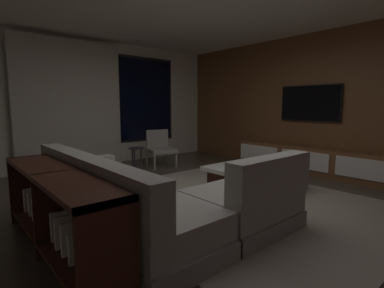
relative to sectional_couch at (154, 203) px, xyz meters
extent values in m
plane|color=#473D33|center=(0.94, 0.10, -0.29)|extent=(9.20, 9.20, 0.00)
cube|color=silver|center=(0.94, 3.76, 1.06)|extent=(6.60, 0.12, 2.70)
cube|color=black|center=(2.24, 3.69, 1.16)|extent=(1.52, 0.02, 2.02)
cube|color=black|center=(2.24, 3.68, 1.16)|extent=(1.40, 0.03, 1.90)
cube|color=beige|center=(0.39, 3.58, 1.01)|extent=(2.10, 0.12, 2.60)
cube|color=brown|center=(4.00, 0.10, 1.06)|extent=(0.12, 7.80, 2.70)
cube|color=gray|center=(1.29, 0.00, -0.28)|extent=(3.20, 3.80, 0.01)
cube|color=gray|center=(-0.24, 0.23, -0.20)|extent=(0.90, 2.50, 0.18)
cube|color=#9E9991|center=(-0.24, 0.23, 0.01)|extent=(0.86, 2.42, 0.24)
cube|color=#9E9991|center=(-0.59, 0.23, 0.33)|extent=(0.20, 2.50, 0.40)
cube|color=#9E9991|center=(-0.24, 1.38, 0.22)|extent=(0.90, 0.20, 0.18)
cube|color=gray|center=(0.74, -0.57, -0.20)|extent=(1.10, 0.90, 0.18)
cube|color=#9E9991|center=(0.74, -0.57, 0.01)|extent=(1.07, 0.86, 0.24)
cube|color=#9E9991|center=(0.74, -0.92, 0.33)|extent=(1.10, 0.20, 0.40)
cube|color=beige|center=(-0.47, 0.78, 0.29)|extent=(0.10, 0.36, 0.36)
cube|color=#B2A893|center=(-0.47, -0.07, 0.29)|extent=(0.10, 0.36, 0.36)
cube|color=#3C1B12|center=(1.97, 0.22, -0.14)|extent=(1.00, 1.00, 0.30)
cube|color=white|center=(1.97, 0.22, 0.04)|extent=(1.16, 1.16, 0.06)
cube|color=#5AA3C0|center=(1.98, 0.26, 0.08)|extent=(0.24, 0.16, 0.03)
cube|color=#40358B|center=(1.98, 0.27, 0.11)|extent=(0.23, 0.15, 0.02)
cylinder|color=#B2ADA0|center=(2.07, 2.28, -0.11)|extent=(0.04, 0.04, 0.36)
cylinder|color=#B2ADA0|center=(1.60, 2.39, -0.11)|extent=(0.04, 0.04, 0.36)
cylinder|color=#B2ADA0|center=(2.19, 2.76, -0.11)|extent=(0.04, 0.04, 0.36)
cylinder|color=#B2ADA0|center=(1.72, 2.88, -0.11)|extent=(0.04, 0.04, 0.36)
cube|color=#9E9991|center=(1.90, 2.58, 0.07)|extent=(0.66, 0.67, 0.08)
cube|color=#9E9991|center=(1.96, 2.81, 0.30)|extent=(0.49, 0.19, 0.38)
cylinder|color=#333338|center=(1.24, 2.65, -0.06)|extent=(0.03, 0.03, 0.46)
cylinder|color=#333338|center=(1.44, 2.65, -0.06)|extent=(0.03, 0.03, 0.46)
cylinder|color=#333338|center=(1.34, 2.75, -0.06)|extent=(0.03, 0.03, 0.46)
cylinder|color=#333338|center=(1.34, 2.65, 0.16)|extent=(0.32, 0.32, 0.02)
cube|color=brown|center=(3.72, 0.20, -0.03)|extent=(0.44, 3.10, 0.52)
cube|color=white|center=(3.49, -0.85, 0.00)|extent=(0.02, 0.93, 0.33)
cube|color=white|center=(3.49, 0.20, 0.00)|extent=(0.02, 0.93, 0.33)
cube|color=white|center=(3.49, 1.24, 0.00)|extent=(0.02, 0.93, 0.33)
cube|color=black|center=(3.68, -0.65, -0.17)|extent=(0.33, 0.68, 0.19)
cube|color=#9AC6C3|center=(3.68, -0.91, -0.19)|extent=(0.03, 0.04, 0.15)
cube|color=tan|center=(3.68, -0.81, -0.18)|extent=(0.03, 0.04, 0.17)
cube|color=#A66696|center=(3.68, -0.71, -0.19)|extent=(0.03, 0.04, 0.15)
cube|color=#7076B9|center=(3.68, -0.60, -0.19)|extent=(0.03, 0.04, 0.14)
cube|color=#BA5AC2|center=(3.68, -0.50, -0.18)|extent=(0.03, 0.04, 0.16)
cube|color=#7E8CD7|center=(3.68, -0.39, -0.18)|extent=(0.03, 0.04, 0.16)
cube|color=black|center=(3.90, 0.35, 1.06)|extent=(0.04, 1.21, 0.70)
cube|color=black|center=(3.89, 0.35, 1.06)|extent=(0.05, 1.17, 0.66)
cube|color=#3C1B12|center=(-0.91, 0.13, 0.43)|extent=(0.40, 2.10, 0.04)
cube|color=#3C1B12|center=(-0.91, 0.13, -0.15)|extent=(0.38, 2.04, 0.03)
cube|color=#3C1B12|center=(-0.91, -0.90, 0.08)|extent=(0.40, 0.04, 0.74)
cube|color=#3C1B12|center=(-0.91, 1.16, 0.08)|extent=(0.40, 0.04, 0.74)
cube|color=#3C1B12|center=(-0.91, 0.13, 0.08)|extent=(0.38, 0.03, 0.74)
cube|color=silver|center=(-0.92, -0.74, -0.01)|extent=(0.18, 0.04, 0.26)
cube|color=silver|center=(-0.91, -0.58, -0.02)|extent=(0.18, 0.04, 0.23)
cube|color=silver|center=(-0.92, -0.42, -0.02)|extent=(0.18, 0.04, 0.23)
cube|color=white|center=(-0.92, -0.26, 0.00)|extent=(0.18, 0.04, 0.26)
cube|color=silver|center=(-0.92, -0.11, 0.00)|extent=(0.18, 0.04, 0.27)
cube|color=silver|center=(-0.91, 0.05, -0.01)|extent=(0.18, 0.04, 0.26)
cube|color=silver|center=(-0.91, 0.21, -0.01)|extent=(0.18, 0.04, 0.25)
cube|color=silver|center=(-0.90, 0.37, -0.02)|extent=(0.18, 0.04, 0.22)
cube|color=silver|center=(-0.92, 0.52, -0.01)|extent=(0.18, 0.04, 0.26)
cube|color=silver|center=(-0.91, 0.68, -0.02)|extent=(0.18, 0.04, 0.23)
cube|color=white|center=(-0.91, 0.84, -0.02)|extent=(0.18, 0.04, 0.23)
cube|color=white|center=(-0.92, 1.00, -0.01)|extent=(0.18, 0.04, 0.25)
camera|label=1|loc=(-1.62, -2.48, 1.01)|focal=27.18mm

